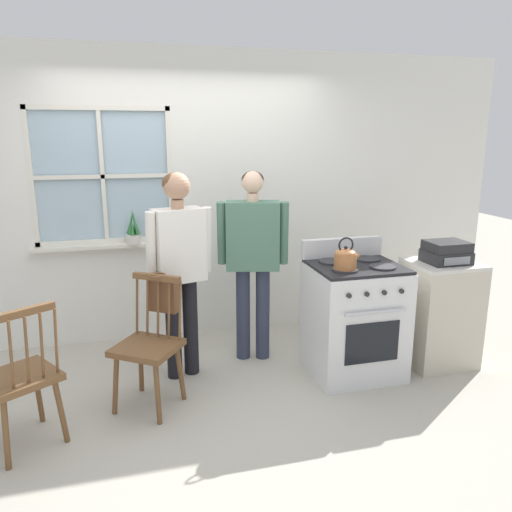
% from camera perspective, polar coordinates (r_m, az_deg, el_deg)
% --- Properties ---
extents(ground_plane, '(16.00, 16.00, 0.00)m').
position_cam_1_polar(ground_plane, '(3.89, -3.93, -16.13)').
color(ground_plane, '#B2AD9E').
extents(wall_back, '(6.40, 0.16, 2.70)m').
position_cam_1_polar(wall_back, '(4.80, -6.83, 6.47)').
color(wall_back, silver).
rests_on(wall_back, ground_plane).
extents(chair_by_window, '(0.57, 0.57, 0.96)m').
position_cam_1_polar(chair_by_window, '(3.70, -12.16, -10.15)').
color(chair_by_window, brown).
rests_on(chair_by_window, ground_plane).
extents(chair_near_wall, '(0.57, 0.56, 0.96)m').
position_cam_1_polar(chair_near_wall, '(3.51, -25.31, -12.67)').
color(chair_near_wall, brown).
rests_on(chair_near_wall, ground_plane).
extents(person_elderly_left, '(0.55, 0.30, 1.66)m').
position_cam_1_polar(person_elderly_left, '(3.94, -8.76, -0.02)').
color(person_elderly_left, black).
rests_on(person_elderly_left, ground_plane).
extents(person_teen_center, '(0.61, 0.31, 1.64)m').
position_cam_1_polar(person_teen_center, '(4.22, -0.37, 0.79)').
color(person_teen_center, '#2D3347').
rests_on(person_teen_center, ground_plane).
extents(stove, '(0.71, 0.68, 1.08)m').
position_cam_1_polar(stove, '(4.18, 11.11, -6.99)').
color(stove, silver).
rests_on(stove, ground_plane).
extents(kettle, '(0.21, 0.17, 0.25)m').
position_cam_1_polar(kettle, '(3.84, 10.19, -0.22)').
color(kettle, '#A86638').
rests_on(kettle, stove).
extents(potted_plant, '(0.14, 0.14, 0.33)m').
position_cam_1_polar(potted_plant, '(4.71, -13.86, 2.67)').
color(potted_plant, beige).
rests_on(potted_plant, wall_back).
extents(handbag, '(0.25, 0.25, 0.31)m').
position_cam_1_polar(handbag, '(3.77, -10.51, -4.24)').
color(handbag, brown).
rests_on(handbag, chair_by_window).
extents(side_counter, '(0.55, 0.50, 0.90)m').
position_cam_1_polar(side_counter, '(4.56, 20.20, -6.12)').
color(side_counter, beige).
rests_on(side_counter, ground_plane).
extents(stereo, '(0.34, 0.29, 0.18)m').
position_cam_1_polar(stereo, '(4.40, 20.93, 0.39)').
color(stereo, '#232326').
rests_on(stereo, side_counter).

